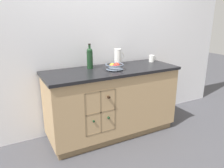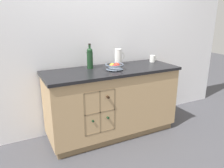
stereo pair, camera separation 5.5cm
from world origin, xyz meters
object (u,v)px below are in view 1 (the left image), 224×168
white_pitcher (118,57)px  ceramic_mug (152,58)px  fruit_bowl (115,66)px  standing_wine_bottle (90,58)px

white_pitcher → ceramic_mug: size_ratio=1.87×
white_pitcher → ceramic_mug: (0.54, -0.04, -0.07)m
fruit_bowl → ceramic_mug: bearing=14.3°
fruit_bowl → standing_wine_bottle: 0.33m
fruit_bowl → ceramic_mug: ceramic_mug is taller
fruit_bowl → white_pitcher: 0.29m
fruit_bowl → ceramic_mug: 0.74m
white_pitcher → standing_wine_bottle: (-0.42, -0.02, 0.03)m
ceramic_mug → standing_wine_bottle: bearing=178.4°
standing_wine_bottle → fruit_bowl: bearing=-41.0°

